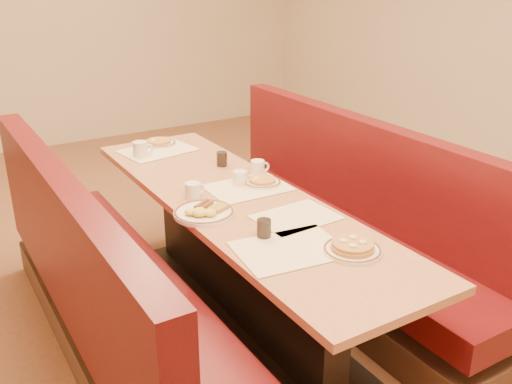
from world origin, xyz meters
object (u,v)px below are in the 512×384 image
coffee_mug_a (240,178)px  soda_tumbler_mid (222,159)px  coffee_mug_b (193,190)px  booth_left (109,301)px  pancake_plate (352,248)px  coffee_mug_d (141,149)px  diner_table (238,261)px  coffee_mug_c (258,167)px  eggs_plate (204,212)px  booth_right (341,232)px  soda_tumbler_near (264,229)px

coffee_mug_a → soda_tumbler_mid: (0.07, 0.34, 0.00)m
coffee_mug_b → booth_left: bearing=-170.2°
pancake_plate → coffee_mug_d: coffee_mug_d is taller
booth_left → coffee_mug_a: booth_left is taller
booth_left → pancake_plate: booth_left is taller
pancake_plate → diner_table: bearing=98.7°
diner_table → coffee_mug_c: size_ratio=21.90×
eggs_plate → coffee_mug_c: size_ratio=2.64×
booth_right → eggs_plate: 1.07m
eggs_plate → soda_tumbler_near: 0.38m
pancake_plate → coffee_mug_a: 0.94m
soda_tumbler_mid → coffee_mug_b: bearing=-134.9°
booth_left → soda_tumbler_near: 0.88m
coffee_mug_a → coffee_mug_b: 0.31m
booth_right → coffee_mug_c: 0.67m
booth_right → eggs_plate: bearing=-173.7°
soda_tumbler_near → coffee_mug_b: bearing=96.7°
booth_right → soda_tumbler_mid: booth_right is taller
diner_table → coffee_mug_c: 0.56m
booth_left → coffee_mug_b: (0.54, 0.12, 0.43)m
diner_table → coffee_mug_a: bearing=55.0°
coffee_mug_b → booth_right: bearing=-10.6°
diner_table → eggs_plate: size_ratio=8.31×
coffee_mug_c → coffee_mug_b: bearing=-152.4°
eggs_plate → coffee_mug_a: size_ratio=2.76×
soda_tumbler_mid → coffee_mug_d: bearing=129.9°
coffee_mug_a → coffee_mug_d: 0.82m
booth_left → pancake_plate: 1.23m
pancake_plate → coffee_mug_c: coffee_mug_c is taller
diner_table → coffee_mug_c: (0.28, 0.25, 0.42)m
soda_tumbler_near → coffee_mug_a: bearing=69.2°
pancake_plate → booth_right: bearing=52.2°
diner_table → coffee_mug_b: bearing=148.1°
diner_table → eggs_plate: (-0.25, -0.11, 0.39)m
booth_left → soda_tumbler_near: size_ratio=27.97×
booth_right → soda_tumbler_near: (-0.86, -0.47, 0.43)m
coffee_mug_a → soda_tumbler_near: soda_tumbler_near is taller
coffee_mug_d → soda_tumbler_mid: coffee_mug_d is taller
eggs_plate → coffee_mug_c: 0.64m
coffee_mug_c → coffee_mug_d: 0.82m
booth_right → soda_tumbler_mid: 0.86m
eggs_plate → coffee_mug_b: (0.05, 0.23, 0.03)m
soda_tumbler_near → booth_right: bearing=28.6°
pancake_plate → coffee_mug_b: coffee_mug_b is taller
diner_table → coffee_mug_a: (0.11, 0.16, 0.42)m
pancake_plate → soda_tumbler_mid: bearing=87.5°
coffee_mug_d → soda_tumbler_near: (0.05, -1.39, -0.01)m
eggs_plate → coffee_mug_d: bearing=86.2°
booth_left → coffee_mug_c: size_ratio=21.90×
booth_left → eggs_plate: size_ratio=8.31×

